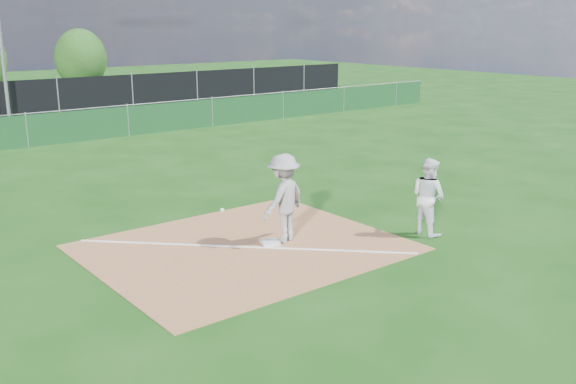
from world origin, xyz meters
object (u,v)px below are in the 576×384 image
(car_right, at_px, (43,94))
(light_pole, at_px, (0,33))
(first_base, at_px, (270,242))
(tree_right, at_px, (81,58))
(runner, at_px, (428,196))
(play_at_first, at_px, (284,198))

(car_right, bearing_deg, light_pole, 157.27)
(first_base, bearing_deg, light_pole, 87.42)
(car_right, distance_m, tree_right, 8.79)
(light_pole, height_order, car_right, light_pole)
(light_pole, relative_size, car_right, 1.83)
(car_right, bearing_deg, first_base, -176.45)
(light_pole, bearing_deg, runner, -84.73)
(light_pole, relative_size, play_at_first, 3.55)
(runner, relative_size, tree_right, 0.41)
(first_base, xyz_separation_m, car_right, (4.10, 26.31, 0.59))
(first_base, bearing_deg, play_at_first, -1.36)
(runner, bearing_deg, car_right, 2.23)
(light_pole, xyz_separation_m, car_right, (3.11, 4.42, -3.35))
(runner, bearing_deg, first_base, 68.39)
(light_pole, distance_m, play_at_first, 22.11)
(light_pole, relative_size, tree_right, 1.95)
(first_base, relative_size, runner, 0.21)
(first_base, distance_m, runner, 3.58)
(tree_right, bearing_deg, first_base, -105.22)
(first_base, relative_size, play_at_first, 0.16)
(play_at_first, height_order, runner, play_at_first)
(play_at_first, height_order, tree_right, tree_right)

